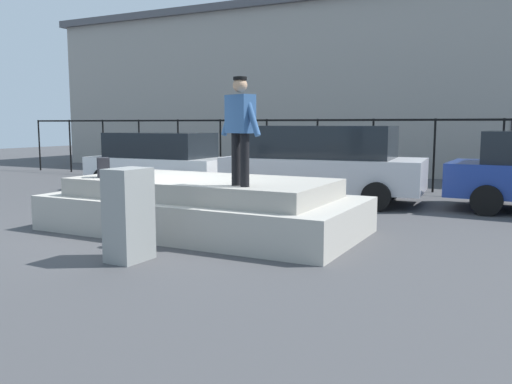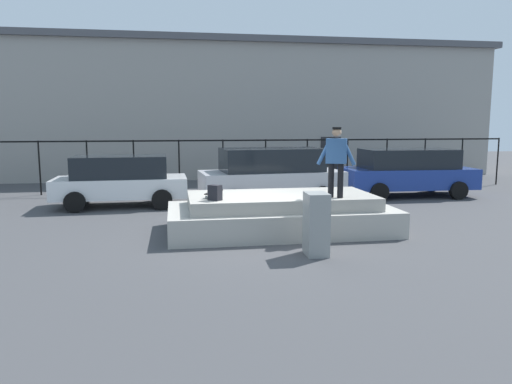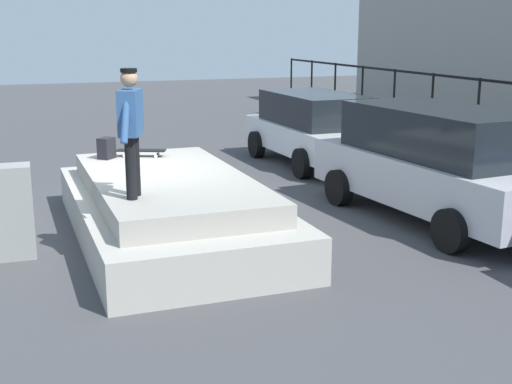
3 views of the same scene
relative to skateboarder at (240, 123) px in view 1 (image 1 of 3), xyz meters
The scene contains 10 objects.
ground_plane 2.68m from the skateboarder, behind, with size 60.00×60.00×0.00m, color #424244.
concrete_ledge 2.02m from the skateboarder, 147.91° to the left, with size 5.54×2.71×0.93m.
skateboarder is the anchor object (origin of this frame).
skateboard 3.03m from the skateboarder, 167.01° to the left, with size 0.51×0.84×0.12m.
backpack 2.96m from the skateboarder, behind, with size 0.28×0.20×0.36m, color black.
car_white_hatchback_near 7.61m from the skateboarder, 136.65° to the left, with size 4.21×2.13×1.64m.
car_silver_hatchback_mid 5.21m from the skateboarder, 95.99° to the left, with size 4.90×2.48×1.84m.
utility_box 2.18m from the skateboarder, 120.89° to the right, with size 0.44×0.60×1.29m, color gray.
fence_row 8.42m from the skateboarder, 102.82° to the left, with size 24.06×0.06×2.04m.
warehouse_building 16.16m from the skateboarder, 96.65° to the left, with size 28.88×8.36×6.70m.
Camera 1 is at (5.88, -7.56, 1.90)m, focal length 37.82 mm.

